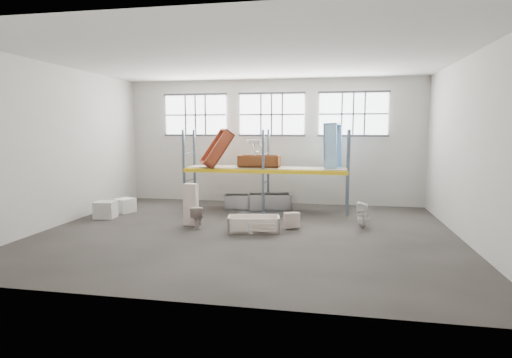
% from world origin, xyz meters
% --- Properties ---
extents(floor, '(12.00, 10.00, 0.10)m').
position_xyz_m(floor, '(0.00, 0.00, -0.05)').
color(floor, '#47423E').
rests_on(floor, ground).
extents(ceiling, '(12.00, 10.00, 0.10)m').
position_xyz_m(ceiling, '(0.00, 0.00, 5.05)').
color(ceiling, silver).
rests_on(ceiling, ground).
extents(wall_back, '(12.00, 0.10, 5.00)m').
position_xyz_m(wall_back, '(0.00, 5.05, 2.50)').
color(wall_back, '#BBB8AD').
rests_on(wall_back, ground).
extents(wall_front, '(12.00, 0.10, 5.00)m').
position_xyz_m(wall_front, '(0.00, -5.05, 2.50)').
color(wall_front, '#A9A69D').
rests_on(wall_front, ground).
extents(wall_left, '(0.10, 10.00, 5.00)m').
position_xyz_m(wall_left, '(-6.05, 0.00, 2.50)').
color(wall_left, '#BAB6AC').
rests_on(wall_left, ground).
extents(wall_right, '(0.10, 10.00, 5.00)m').
position_xyz_m(wall_right, '(6.05, 0.00, 2.50)').
color(wall_right, '#B9B6AC').
rests_on(wall_right, ground).
extents(window_left, '(2.60, 0.04, 1.60)m').
position_xyz_m(window_left, '(-3.20, 4.94, 3.60)').
color(window_left, white).
rests_on(window_left, wall_back).
extents(window_mid, '(2.60, 0.04, 1.60)m').
position_xyz_m(window_mid, '(0.00, 4.94, 3.60)').
color(window_mid, white).
rests_on(window_mid, wall_back).
extents(window_right, '(2.60, 0.04, 1.60)m').
position_xyz_m(window_right, '(3.20, 4.94, 3.60)').
color(window_right, white).
rests_on(window_right, wall_back).
extents(rack_upright_la, '(0.08, 0.08, 3.00)m').
position_xyz_m(rack_upright_la, '(-3.00, 2.90, 1.50)').
color(rack_upright_la, slate).
rests_on(rack_upright_la, floor).
extents(rack_upright_lb, '(0.08, 0.08, 3.00)m').
position_xyz_m(rack_upright_lb, '(-3.00, 4.10, 1.50)').
color(rack_upright_lb, slate).
rests_on(rack_upright_lb, floor).
extents(rack_upright_ma, '(0.08, 0.08, 3.00)m').
position_xyz_m(rack_upright_ma, '(0.00, 2.90, 1.50)').
color(rack_upright_ma, slate).
rests_on(rack_upright_ma, floor).
extents(rack_upright_mb, '(0.08, 0.08, 3.00)m').
position_xyz_m(rack_upright_mb, '(0.00, 4.10, 1.50)').
color(rack_upright_mb, slate).
rests_on(rack_upright_mb, floor).
extents(rack_upright_ra, '(0.08, 0.08, 3.00)m').
position_xyz_m(rack_upright_ra, '(3.00, 2.90, 1.50)').
color(rack_upright_ra, slate).
rests_on(rack_upright_ra, floor).
extents(rack_upright_rb, '(0.08, 0.08, 3.00)m').
position_xyz_m(rack_upright_rb, '(3.00, 4.10, 1.50)').
color(rack_upright_rb, slate).
rests_on(rack_upright_rb, floor).
extents(rack_beam_front, '(6.00, 0.10, 0.14)m').
position_xyz_m(rack_beam_front, '(0.00, 2.90, 1.50)').
color(rack_beam_front, yellow).
rests_on(rack_beam_front, floor).
extents(rack_beam_back, '(6.00, 0.10, 0.14)m').
position_xyz_m(rack_beam_back, '(0.00, 4.10, 1.50)').
color(rack_beam_back, yellow).
rests_on(rack_beam_back, floor).
extents(shelf_deck, '(5.90, 1.10, 0.03)m').
position_xyz_m(shelf_deck, '(0.00, 3.50, 1.58)').
color(shelf_deck, gray).
rests_on(shelf_deck, floor).
extents(wet_patch, '(1.80, 1.80, 0.00)m').
position_xyz_m(wet_patch, '(0.00, 2.70, 0.00)').
color(wet_patch, black).
rests_on(wet_patch, floor).
extents(bathtub_beige, '(1.64, 0.99, 0.45)m').
position_xyz_m(bathtub_beige, '(0.18, 0.15, 0.22)').
color(bathtub_beige, silver).
rests_on(bathtub_beige, floor).
extents(cistern_spare, '(0.52, 0.37, 0.45)m').
position_xyz_m(cistern_spare, '(1.27, 0.63, 0.28)').
color(cistern_spare, '#C5AAA3').
rests_on(cistern_spare, bathtub_beige).
extents(sink_in_tub, '(0.64, 0.64, 0.17)m').
position_xyz_m(sink_in_tub, '(0.63, 0.66, 0.16)').
color(sink_in_tub, silver).
rests_on(sink_in_tub, bathtub_beige).
extents(toilet_beige, '(0.52, 0.74, 0.69)m').
position_xyz_m(toilet_beige, '(-1.61, 0.28, 0.34)').
color(toilet_beige, '#C5AFAA').
rests_on(toilet_beige, floor).
extents(cistern_tall, '(0.44, 0.29, 1.32)m').
position_xyz_m(cistern_tall, '(-1.93, 0.60, 0.66)').
color(cistern_tall, beige).
rests_on(cistern_tall, floor).
extents(toilet_white, '(0.45, 0.45, 0.80)m').
position_xyz_m(toilet_white, '(3.41, 1.21, 0.40)').
color(toilet_white, white).
rests_on(toilet_white, floor).
extents(steel_tub_left, '(1.57, 0.96, 0.53)m').
position_xyz_m(steel_tub_left, '(-0.85, 3.51, 0.27)').
color(steel_tub_left, '#ABAEB4').
rests_on(steel_tub_left, floor).
extents(steel_tub_right, '(1.72, 1.04, 0.59)m').
position_xyz_m(steel_tub_right, '(0.14, 3.54, 0.29)').
color(steel_tub_right, '#A1A4A8').
rests_on(steel_tub_right, floor).
extents(rust_tub_flat, '(1.54, 0.75, 0.43)m').
position_xyz_m(rust_tub_flat, '(-0.26, 3.55, 1.82)').
color(rust_tub_flat, brown).
rests_on(rust_tub_flat, shelf_deck).
extents(rust_tub_tilted, '(1.40, 1.25, 1.48)m').
position_xyz_m(rust_tub_tilted, '(-1.81, 3.27, 2.29)').
color(rust_tub_tilted, '#97371D').
rests_on(rust_tub_tilted, shelf_deck).
extents(sink_on_shelf, '(0.79, 0.69, 0.59)m').
position_xyz_m(sink_on_shelf, '(-0.36, 3.21, 2.09)').
color(sink_on_shelf, white).
rests_on(sink_on_shelf, rust_tub_flat).
extents(blue_tub_upright, '(0.71, 0.90, 1.69)m').
position_xyz_m(blue_tub_upright, '(2.45, 3.68, 2.40)').
color(blue_tub_upright, '#88BDEC').
rests_on(blue_tub_upright, shelf_deck).
extents(bucket, '(0.32, 0.32, 0.34)m').
position_xyz_m(bucket, '(0.14, -0.10, 0.17)').
color(bucket, silver).
rests_on(bucket, floor).
extents(carton_near, '(0.73, 0.64, 0.57)m').
position_xyz_m(carton_near, '(-5.15, 1.03, 0.28)').
color(carton_near, silver).
rests_on(carton_near, floor).
extents(carton_far, '(0.80, 0.80, 0.50)m').
position_xyz_m(carton_far, '(-4.99, 2.05, 0.25)').
color(carton_far, white).
rests_on(carton_far, floor).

